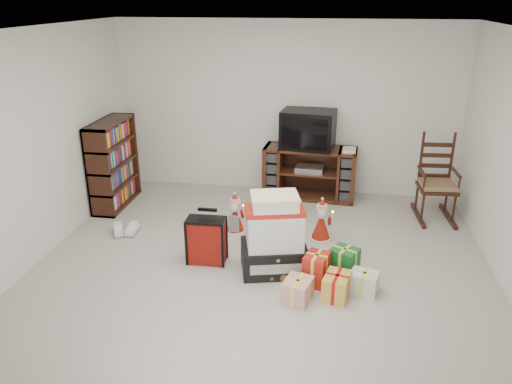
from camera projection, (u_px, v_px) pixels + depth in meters
room at (261, 162)px, 4.97m from camera, size 5.01×5.01×2.51m
tv_stand at (310, 173)px, 7.28m from camera, size 1.35×0.56×0.76m
bookshelf at (114, 165)px, 6.95m from camera, size 0.33×0.99×1.22m
rocking_chair at (436, 188)px, 6.63m from camera, size 0.52×0.81×1.18m
gift_pile at (274, 239)px, 5.31m from camera, size 0.79×0.65×0.87m
red_suitcase at (207, 240)px, 5.52m from camera, size 0.41×0.22×0.62m
stocking at (273, 234)px, 5.56m from camera, size 0.31×0.17×0.62m
teddy_bear at (279, 264)px, 5.27m from camera, size 0.23×0.21×0.35m
santa_figurine at (321, 224)px, 6.04m from camera, size 0.27×0.25×0.54m
mrs_claus_figurine at (235, 217)px, 6.24m from camera, size 0.26×0.25×0.53m
sneaker_pair at (125, 231)px, 6.25m from camera, size 0.33×0.28×0.09m
gift_cluster at (335, 278)px, 5.03m from camera, size 0.83×0.94×0.28m
crt_television at (308, 129)px, 7.05m from camera, size 0.80×0.62×0.54m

